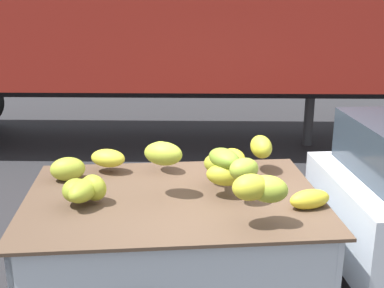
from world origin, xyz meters
TOP-DOWN VIEW (x-y plane):
  - curb_strip at (0.00, 9.89)m, footprint 80.00×0.80m
  - pickup_truck at (1.12, 0.06)m, footprint 4.85×2.22m
  - semi_trailer at (-1.68, 5.01)m, footprint 12.05×2.86m

SIDE VIEW (x-z plane):
  - curb_strip at x=0.00m, z-range 0.00..0.16m
  - pickup_truck at x=1.12m, z-range 0.04..1.74m
  - semi_trailer at x=-1.68m, z-range 0.57..4.52m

